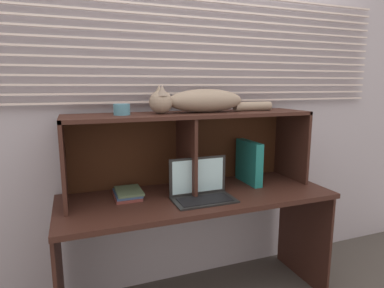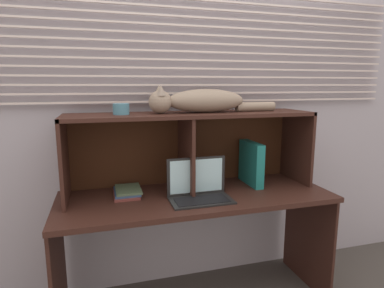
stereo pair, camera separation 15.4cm
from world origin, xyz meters
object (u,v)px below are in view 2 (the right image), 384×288
(cat, at_px, (201,101))
(binder_upright, at_px, (251,163))
(book_stack, at_px, (127,192))
(small_basket, at_px, (121,109))
(laptop, at_px, (199,190))

(cat, relative_size, binder_upright, 2.87)
(binder_upright, bearing_deg, book_stack, 179.86)
(binder_upright, distance_m, book_stack, 0.83)
(cat, bearing_deg, binder_upright, 0.00)
(binder_upright, height_order, small_basket, small_basket)
(cat, bearing_deg, book_stack, 179.76)
(laptop, relative_size, book_stack, 1.60)
(cat, relative_size, small_basket, 8.82)
(cat, distance_m, small_basket, 0.48)
(laptop, relative_size, binder_upright, 1.25)
(laptop, distance_m, small_basket, 0.65)
(laptop, xyz_separation_m, small_basket, (-0.42, 0.18, 0.47))
(cat, xyz_separation_m, small_basket, (-0.48, 0.00, -0.04))
(laptop, bearing_deg, binder_upright, 23.59)
(cat, distance_m, binder_upright, 0.55)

